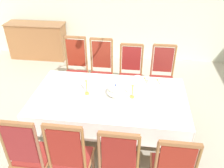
# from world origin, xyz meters

# --- Properties ---
(ground) EXTENTS (7.51, 5.74, 0.04)m
(ground) POSITION_xyz_m (0.00, 0.00, -0.02)
(ground) COLOR #B3AC9A
(dining_table) EXTENTS (2.18, 1.20, 0.75)m
(dining_table) POSITION_xyz_m (0.00, 0.01, 0.68)
(dining_table) COLOR #925840
(dining_table) RESTS_ON ground
(tablecloth) EXTENTS (2.20, 1.22, 0.32)m
(tablecloth) POSITION_xyz_m (0.00, 0.01, 0.68)
(tablecloth) COLOR white
(tablecloth) RESTS_ON dining_table
(chair_south_a) EXTENTS (0.44, 0.42, 1.15)m
(chair_south_a) POSITION_xyz_m (-0.78, -1.01, 0.58)
(chair_south_a) COLOR olive
(chair_south_a) RESTS_ON ground
(chair_north_a) EXTENTS (0.44, 0.42, 1.18)m
(chair_north_a) POSITION_xyz_m (-0.78, 1.02, 0.59)
(chair_north_a) COLOR #9D613B
(chair_north_a) RESTS_ON ground
(chair_south_b) EXTENTS (0.44, 0.42, 1.16)m
(chair_south_b) POSITION_xyz_m (-0.30, -1.01, 0.58)
(chair_south_b) COLOR #966338
(chair_south_b) RESTS_ON ground
(chair_north_b) EXTENTS (0.44, 0.42, 1.17)m
(chair_north_b) POSITION_xyz_m (-0.30, 1.02, 0.59)
(chair_north_b) COLOR #9A6838
(chair_north_b) RESTS_ON ground
(chair_south_c) EXTENTS (0.44, 0.42, 1.13)m
(chair_south_c) POSITION_xyz_m (0.25, -1.00, 0.57)
(chair_south_c) COLOR #9B663F
(chair_south_c) RESTS_ON ground
(chair_north_c) EXTENTS (0.44, 0.42, 1.10)m
(chair_north_c) POSITION_xyz_m (0.25, 1.01, 0.56)
(chair_north_c) COLOR olive
(chair_north_c) RESTS_ON ground
(chair_north_d) EXTENTS (0.44, 0.42, 1.11)m
(chair_north_d) POSITION_xyz_m (0.82, 1.01, 0.57)
(chair_north_d) COLOR olive
(chair_north_d) RESTS_ON ground
(soup_tureen) EXTENTS (0.24, 0.24, 0.20)m
(soup_tureen) POSITION_xyz_m (0.09, 0.01, 0.85)
(soup_tureen) COLOR white
(soup_tureen) RESTS_ON tablecloth
(candlestick_west) EXTENTS (0.07, 0.07, 0.34)m
(candlestick_west) POSITION_xyz_m (-0.33, 0.01, 0.89)
(candlestick_west) COLOR gold
(candlestick_west) RESTS_ON tablecloth
(candlestick_east) EXTENTS (0.07, 0.07, 0.31)m
(candlestick_east) POSITION_xyz_m (0.33, 0.01, 0.87)
(candlestick_east) COLOR gold
(candlestick_east) RESTS_ON tablecloth
(bowl_near_left) EXTENTS (0.15, 0.15, 0.03)m
(bowl_near_left) POSITION_xyz_m (0.61, 0.48, 0.77)
(bowl_near_left) COLOR white
(bowl_near_left) RESTS_ON tablecloth
(bowl_near_right) EXTENTS (0.18, 0.18, 0.03)m
(bowl_near_right) POSITION_xyz_m (0.39, 0.51, 0.77)
(bowl_near_right) COLOR white
(bowl_near_right) RESTS_ON tablecloth
(bowl_far_left) EXTENTS (0.15, 0.15, 0.03)m
(bowl_far_left) POSITION_xyz_m (-0.31, 0.44, 0.77)
(bowl_far_left) COLOR white
(bowl_far_left) RESTS_ON tablecloth
(spoon_primary) EXTENTS (0.06, 0.17, 0.01)m
(spoon_primary) POSITION_xyz_m (0.70, 0.51, 0.76)
(spoon_primary) COLOR gold
(spoon_primary) RESTS_ON tablecloth
(spoon_secondary) EXTENTS (0.05, 0.18, 0.01)m
(spoon_secondary) POSITION_xyz_m (0.50, 0.53, 0.76)
(spoon_secondary) COLOR gold
(spoon_secondary) RESTS_ON tablecloth
(sideboard) EXTENTS (1.44, 0.48, 0.90)m
(sideboard) POSITION_xyz_m (-2.19, 2.59, 0.45)
(sideboard) COLOR #945F37
(sideboard) RESTS_ON ground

